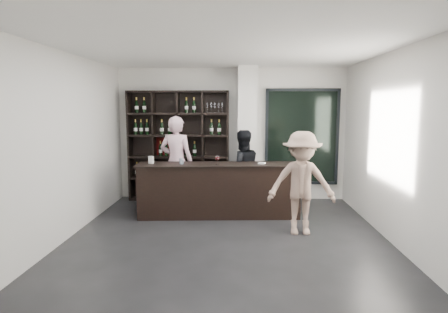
{
  "coord_description": "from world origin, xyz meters",
  "views": [
    {
      "loc": [
        0.19,
        -5.56,
        2.05
      ],
      "look_at": [
        -0.09,
        1.1,
        1.17
      ],
      "focal_mm": 30.0,
      "sensor_mm": 36.0,
      "label": 1
    }
  ],
  "objects_px": {
    "tasting_counter": "(219,190)",
    "taster_pink": "(176,162)",
    "wine_shelf": "(179,146)",
    "customer": "(301,183)",
    "taster_black": "(242,170)"
  },
  "relations": [
    {
      "from": "tasting_counter",
      "to": "customer",
      "type": "height_order",
      "value": "customer"
    },
    {
      "from": "taster_pink",
      "to": "taster_black",
      "type": "bearing_deg",
      "value": -174.62
    },
    {
      "from": "taster_pink",
      "to": "customer",
      "type": "distance_m",
      "value": 2.76
    },
    {
      "from": "tasting_counter",
      "to": "taster_pink",
      "type": "xyz_separation_m",
      "value": [
        -0.9,
        0.64,
        0.43
      ]
    },
    {
      "from": "wine_shelf",
      "to": "taster_pink",
      "type": "bearing_deg",
      "value": -85.35
    },
    {
      "from": "customer",
      "to": "taster_black",
      "type": "bearing_deg",
      "value": 124.95
    },
    {
      "from": "wine_shelf",
      "to": "taster_pink",
      "type": "xyz_separation_m",
      "value": [
        0.05,
        -0.62,
        -0.26
      ]
    },
    {
      "from": "taster_pink",
      "to": "customer",
      "type": "bearing_deg",
      "value": 155.53
    },
    {
      "from": "wine_shelf",
      "to": "taster_pink",
      "type": "relative_size",
      "value": 1.28
    },
    {
      "from": "wine_shelf",
      "to": "customer",
      "type": "distance_m",
      "value": 3.21
    },
    {
      "from": "wine_shelf",
      "to": "customer",
      "type": "height_order",
      "value": "wine_shelf"
    },
    {
      "from": "tasting_counter",
      "to": "customer",
      "type": "bearing_deg",
      "value": -36.87
    },
    {
      "from": "taster_black",
      "to": "wine_shelf",
      "type": "bearing_deg",
      "value": -44.58
    },
    {
      "from": "wine_shelf",
      "to": "taster_black",
      "type": "height_order",
      "value": "wine_shelf"
    },
    {
      "from": "taster_pink",
      "to": "customer",
      "type": "relative_size",
      "value": 1.12
    }
  ]
}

